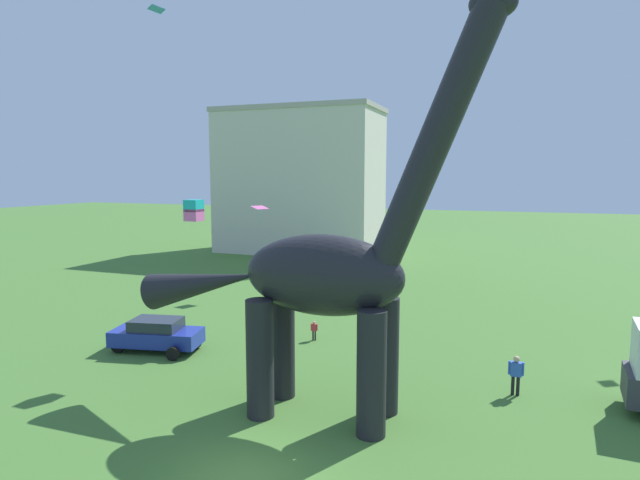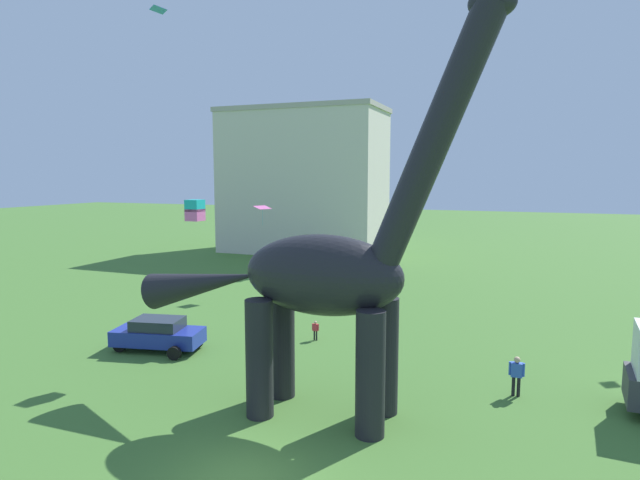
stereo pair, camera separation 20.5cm
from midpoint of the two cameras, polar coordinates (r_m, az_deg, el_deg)
name	(u,v)px [view 2 (the right image)]	position (r m, az deg, el deg)	size (l,w,h in m)	color
dinosaur_sculpture	(321,275)	(18.21, 0.39, -3.74)	(13.15, 2.79, 13.74)	black
parked_sedan_left	(158,334)	(27.02, -16.71, -9.57)	(4.48, 2.60, 1.55)	navy
person_vendor_side	(315,329)	(27.43, -0.28, -9.46)	(0.38, 0.17, 1.00)	black
person_photographer	(517,372)	(22.09, 20.54, -13.11)	(0.58, 0.25, 1.54)	black
kite_mid_center	(195,210)	(24.13, -12.99, 3.12)	(0.66, 0.66, 0.93)	#19B2B7
kite_mid_left	(158,10)	(28.43, -16.71, 22.53)	(1.07, 1.03, 0.15)	#287AE5
kite_trailing	(262,208)	(37.64, -6.02, 3.47)	(1.18, 1.33, 1.37)	pink
background_building_block	(303,181)	(58.46, -1.70, 6.36)	(17.46, 8.90, 15.56)	beige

